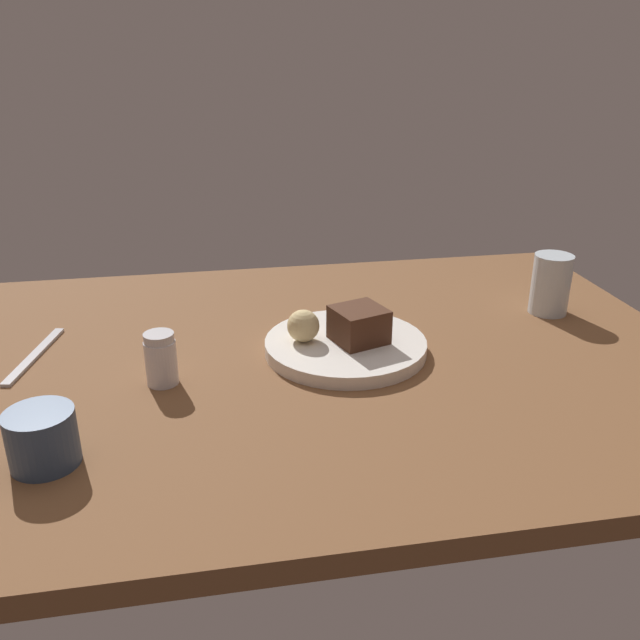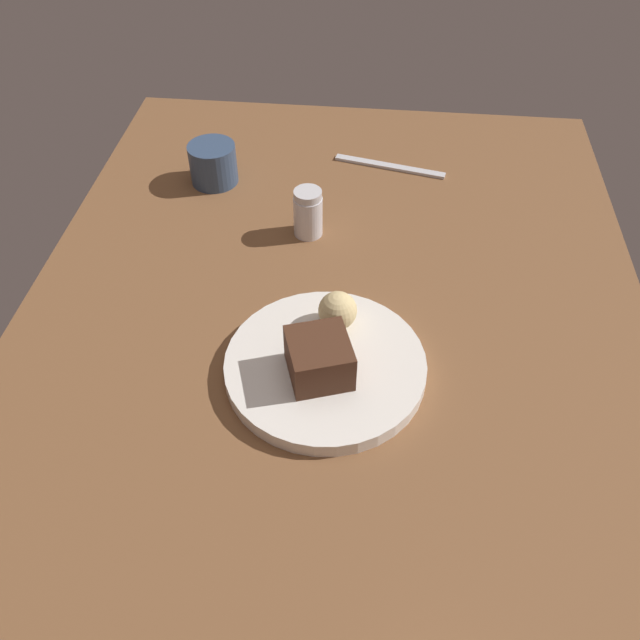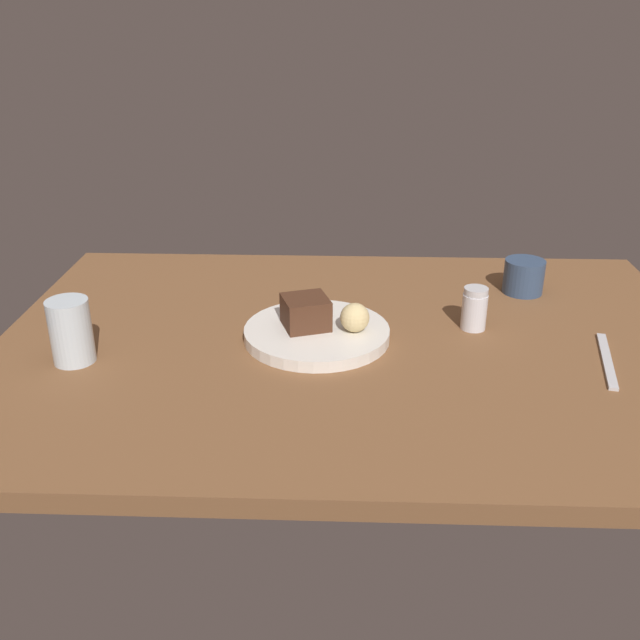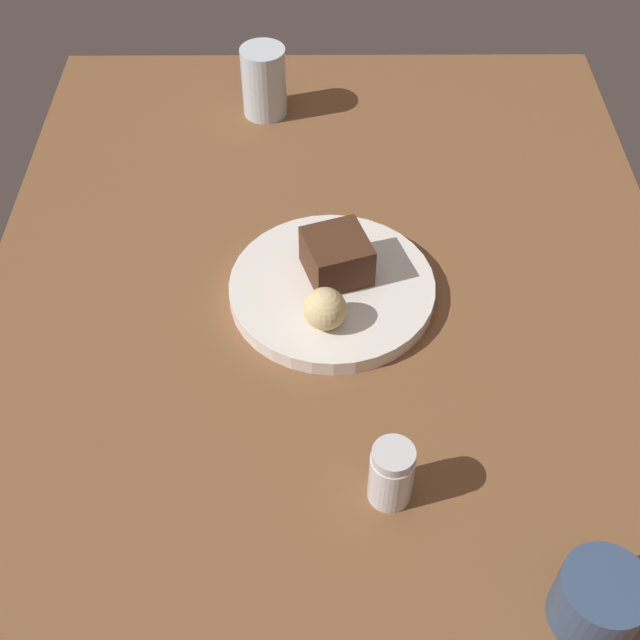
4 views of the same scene
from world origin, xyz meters
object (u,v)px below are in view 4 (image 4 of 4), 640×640
at_px(water_glass, 264,82).
at_px(salt_shaker, 391,474).
at_px(coffee_cup, 598,600).
at_px(chocolate_cake_slice, 337,256).
at_px(bread_roll, 325,311).
at_px(dessert_plate, 335,289).

bearing_deg(water_glass, salt_shaker, 12.70).
distance_m(water_glass, coffee_cup, 0.83).
bearing_deg(water_glass, chocolate_cake_slice, 15.42).
relative_size(bread_roll, coffee_cup, 0.63).
distance_m(chocolate_cake_slice, water_glass, 0.37).
xyz_separation_m(bread_roll, water_glass, (-0.44, -0.08, 0.01)).
height_order(chocolate_cake_slice, water_glass, water_glass).
height_order(dessert_plate, coffee_cup, coffee_cup).
relative_size(dessert_plate, water_glass, 2.36).
bearing_deg(dessert_plate, water_glass, -165.59).
height_order(water_glass, coffee_cup, water_glass).
relative_size(bread_roll, salt_shaker, 0.65).
xyz_separation_m(salt_shaker, water_glass, (-0.65, -0.15, 0.01)).
height_order(salt_shaker, water_glass, water_glass).
distance_m(salt_shaker, water_glass, 0.66).
height_order(bread_roll, water_glass, water_glass).
relative_size(salt_shaker, water_glass, 0.73).
bearing_deg(salt_shaker, chocolate_cake_slice, -170.79).
height_order(chocolate_cake_slice, salt_shaker, salt_shaker).
bearing_deg(dessert_plate, bread_roll, -10.66).
bearing_deg(salt_shaker, water_glass, -167.30).
bearing_deg(bread_roll, chocolate_cake_slice, 170.31).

